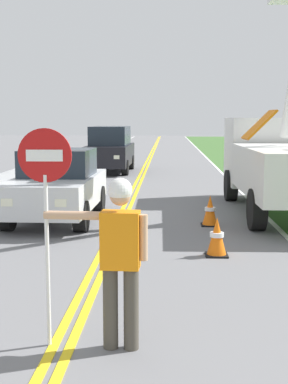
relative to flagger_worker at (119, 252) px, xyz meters
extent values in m
cube|color=yellow|center=(-0.72, 15.14, -1.04)|extent=(0.11, 110.00, 0.01)
cube|color=yellow|center=(-0.54, 15.14, -1.04)|extent=(0.11, 110.00, 0.01)
cube|color=silver|center=(2.97, 15.14, -1.04)|extent=(0.12, 110.00, 0.01)
cube|color=silver|center=(-4.23, 15.14, -1.04)|extent=(0.12, 110.00, 0.01)
cylinder|color=#474238|center=(0.12, -0.01, -0.61)|extent=(0.16, 0.16, 0.88)
cylinder|color=#474238|center=(-0.10, 0.01, -0.61)|extent=(0.16, 0.16, 0.88)
cube|color=orange|center=(0.01, 0.00, 0.13)|extent=(0.41, 0.26, 0.60)
cylinder|color=tan|center=(-0.49, 0.03, 0.38)|extent=(0.60, 0.12, 0.09)
cylinder|color=tan|center=(0.25, -0.01, 0.16)|extent=(0.09, 0.09, 0.48)
sphere|color=tan|center=(0.01, 0.00, 0.60)|extent=(0.22, 0.22, 0.22)
sphere|color=white|center=(0.01, 0.00, 0.65)|extent=(0.25, 0.25, 0.25)
cylinder|color=silver|center=(-0.77, 0.04, -0.12)|extent=(0.04, 0.04, 1.85)
cylinder|color=#B71414|center=(-0.77, 0.04, 1.00)|extent=(0.56, 0.03, 0.56)
cube|color=white|center=(-0.77, 0.02, 1.00)|extent=(0.38, 0.01, 0.12)
cube|color=silver|center=(3.42, 10.67, 0.41)|extent=(2.23, 2.13, 2.00)
cube|color=#1E2833|center=(3.41, 11.70, 0.71)|extent=(1.98, 0.09, 0.90)
cube|color=orange|center=(2.32, 5.41, 1.26)|extent=(0.61, 0.81, 0.59)
cylinder|color=black|center=(2.39, 10.46, -0.59)|extent=(0.33, 0.92, 0.92)
cylinder|color=black|center=(2.46, 6.17, -0.59)|extent=(0.33, 0.92, 0.92)
cube|color=silver|center=(-2.16, 7.13, -0.35)|extent=(1.92, 4.13, 0.72)
cube|color=#1E2833|center=(-2.16, 7.38, 0.33)|extent=(1.65, 1.75, 0.64)
cube|color=#EAEACC|center=(-1.65, 5.09, -0.30)|extent=(0.24, 0.06, 0.16)
cube|color=#EAEACC|center=(-2.75, 5.11, -0.30)|extent=(0.24, 0.06, 0.16)
cylinder|color=black|center=(-1.37, 5.84, -0.71)|extent=(0.29, 0.69, 0.68)
cylinder|color=black|center=(-3.01, 5.87, -0.71)|extent=(0.29, 0.69, 0.68)
cylinder|color=black|center=(-1.32, 8.38, -0.71)|extent=(0.29, 0.69, 0.68)
cylinder|color=black|center=(-2.96, 8.41, -0.71)|extent=(0.29, 0.69, 0.68)
cube|color=black|center=(-2.14, 18.95, -0.25)|extent=(1.93, 4.63, 0.92)
cube|color=#1E2833|center=(-2.14, 18.95, 0.63)|extent=(1.67, 2.88, 0.84)
cube|color=#EAEACC|center=(-1.63, 16.66, -0.20)|extent=(0.24, 0.06, 0.16)
cube|color=#EAEACC|center=(-2.73, 16.68, -0.20)|extent=(0.24, 0.06, 0.16)
cylinder|color=black|center=(-1.35, 17.51, -0.71)|extent=(0.29, 0.69, 0.68)
cylinder|color=black|center=(-2.99, 17.54, -0.71)|extent=(0.29, 0.69, 0.68)
cylinder|color=black|center=(-1.29, 20.36, -0.71)|extent=(0.29, 0.69, 0.68)
cylinder|color=black|center=(-2.93, 20.39, -0.71)|extent=(0.29, 0.69, 0.68)
cone|color=orange|center=(1.38, 3.92, -0.70)|extent=(0.36, 0.36, 0.70)
cylinder|color=white|center=(1.38, 3.92, -0.66)|extent=(0.25, 0.25, 0.08)
cube|color=black|center=(1.38, 3.92, -1.03)|extent=(0.40, 0.40, 0.03)
cone|color=orange|center=(1.47, 6.63, -0.70)|extent=(0.36, 0.36, 0.70)
cylinder|color=white|center=(1.47, 6.63, -0.66)|extent=(0.25, 0.25, 0.08)
cube|color=black|center=(1.47, 6.63, -1.03)|extent=(0.40, 0.40, 0.03)
cube|color=#9EA0A3|center=(-4.83, 12.00, -0.50)|extent=(0.06, 32.00, 0.32)
cube|color=#4C4C51|center=(-4.83, 13.14, -0.77)|extent=(0.10, 0.10, 0.55)
cube|color=#4C4C51|center=(-4.83, 15.43, -0.77)|extent=(0.10, 0.10, 0.55)
cube|color=#4C4C51|center=(-4.83, 17.71, -0.77)|extent=(0.10, 0.10, 0.55)
cube|color=#4C4C51|center=(-4.83, 20.00, -0.77)|extent=(0.10, 0.10, 0.55)
cube|color=#4C4C51|center=(-4.83, 22.29, -0.77)|extent=(0.10, 0.10, 0.55)
cube|color=#4C4C51|center=(-4.83, 24.57, -0.77)|extent=(0.10, 0.10, 0.55)
cube|color=#4C4C51|center=(-4.83, 26.86, -0.77)|extent=(0.10, 0.10, 0.55)
camera|label=1|loc=(0.49, -5.33, 1.37)|focal=49.46mm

